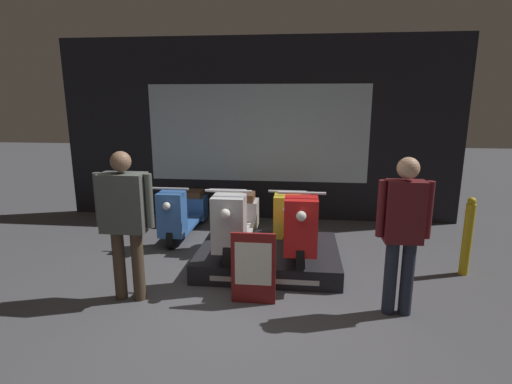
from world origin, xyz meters
The scene contains 12 objects.
ground_plane centered at (0.00, 0.00, 0.00)m, with size 30.00×30.00×0.00m, color #4C4C51.
shop_wall_back centered at (0.00, 3.31, 1.60)m, with size 7.07×0.09×3.20m.
display_platform centered at (0.38, 1.13, 0.12)m, with size 1.81×1.42×0.25m.
scooter_display_left centered at (-0.02, 1.10, 0.61)m, with size 0.53×1.76×0.92m.
scooter_display_right centered at (0.79, 1.10, 0.61)m, with size 0.53×1.76×0.92m.
scooter_backrow_0 centered at (-1.07, 2.21, 0.36)m, with size 0.53×1.76×0.92m.
scooter_backrow_1 centered at (-0.23, 2.21, 0.36)m, with size 0.53×1.76×0.92m.
scooter_backrow_2 centered at (0.60, 2.21, 0.36)m, with size 0.53×1.76×0.92m.
person_left_browsing centered at (-1.06, 0.06, 0.98)m, with size 0.63×0.26×1.63m.
person_right_browsing centered at (1.78, 0.06, 0.92)m, with size 0.52×0.21×1.62m.
price_sign_board centered at (0.30, 0.11, 0.40)m, with size 0.47×0.04×0.79m.
street_bollard centered at (2.84, 1.12, 0.50)m, with size 0.11×0.11×0.99m.
Camera 1 is at (0.76, -3.79, 2.15)m, focal length 28.00 mm.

